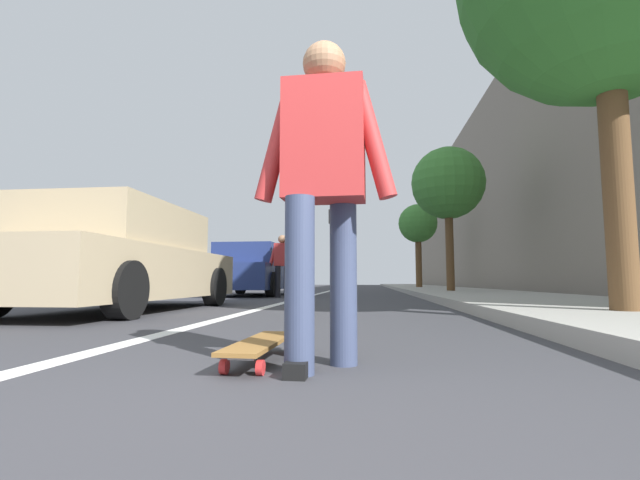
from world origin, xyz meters
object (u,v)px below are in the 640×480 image
at_px(skater_person, 323,178).
at_px(skateboard, 261,344).
at_px(street_tree_mid, 448,184).
at_px(parked_car_mid, 254,271).
at_px(street_tree_far, 418,225).
at_px(parked_car_near, 124,261).
at_px(pedestrian_distant, 282,262).
at_px(traffic_light, 331,234).

bearing_deg(skater_person, skateboard, 66.68).
bearing_deg(street_tree_mid, parked_car_mid, 96.90).
bearing_deg(street_tree_far, skater_person, 172.10).
bearing_deg(parked_car_near, street_tree_mid, -38.07).
bearing_deg(pedestrian_distant, parked_car_mid, 37.10).
xyz_separation_m(traffic_light, street_tree_far, (-2.97, -4.52, 0.09)).
distance_m(parked_car_mid, traffic_light, 12.09).
distance_m(skater_person, street_tree_far, 19.80).
distance_m(street_tree_mid, pedestrian_distant, 5.78).
bearing_deg(street_tree_mid, skateboard, 164.82).
bearing_deg(parked_car_mid, skateboard, -164.97).
relative_size(skateboard, parked_car_mid, 0.19).
bearing_deg(parked_car_near, street_tree_far, -20.79).
xyz_separation_m(skater_person, street_tree_far, (19.48, -2.71, 2.25)).
xyz_separation_m(traffic_light, pedestrian_distant, (-13.30, 0.20, -2.16)).
xyz_separation_m(skateboard, skater_person, (-0.15, -0.35, 0.84)).
height_order(skateboard, skater_person, skater_person).
height_order(parked_car_mid, pedestrian_distant, pedestrian_distant).
bearing_deg(traffic_light, street_tree_far, -123.26).
distance_m(skateboard, parked_car_near, 4.69).
bearing_deg(traffic_light, skater_person, -175.37).
bearing_deg(pedestrian_distant, traffic_light, -0.84).
bearing_deg(pedestrian_distant, street_tree_far, -24.54).
bearing_deg(street_tree_far, traffic_light, 56.74).
bearing_deg(traffic_light, parked_car_near, 175.60).
bearing_deg(traffic_light, skateboard, -176.22).
bearing_deg(street_tree_far, parked_car_mid, 146.28).
xyz_separation_m(parked_car_near, traffic_light, (18.68, -1.44, 2.38)).
bearing_deg(skater_person, traffic_light, 4.63).
xyz_separation_m(parked_car_mid, traffic_light, (11.77, -1.35, 2.37)).
bearing_deg(parked_car_near, skateboard, -141.24).
height_order(skateboard, parked_car_near, parked_car_near).
height_order(parked_car_near, pedestrian_distant, pedestrian_distant).
xyz_separation_m(parked_car_near, pedestrian_distant, (5.37, -1.24, 0.22)).
bearing_deg(street_tree_far, street_tree_mid, 180.00).
relative_size(traffic_light, street_tree_mid, 0.99).
distance_m(skater_person, traffic_light, 22.63).
distance_m(parked_car_near, pedestrian_distant, 5.52).
xyz_separation_m(skateboard, street_tree_far, (19.34, -3.05, 3.10)).
height_order(skater_person, parked_car_mid, skater_person).
bearing_deg(skater_person, parked_car_near, 40.78).
distance_m(skateboard, skater_person, 0.92).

